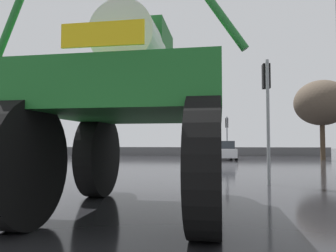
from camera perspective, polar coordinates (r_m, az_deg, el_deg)
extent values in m
plane|color=black|center=(18.97, 1.31, -7.15)|extent=(120.00, 120.00, 0.00)
cylinder|color=black|center=(8.54, -12.23, -5.18)|extent=(0.57, 2.11, 2.09)
cylinder|color=black|center=(7.95, 7.75, -5.39)|extent=(0.57, 2.11, 2.09)
cylinder|color=black|center=(5.67, -24.33, -6.13)|extent=(0.57, 2.11, 2.09)
cylinder|color=black|center=(4.74, 6.64, -7.05)|extent=(0.57, 2.11, 2.09)
cube|color=#1E6B28|center=(6.61, -5.48, 4.96)|extent=(3.59, 4.07, 0.81)
cube|color=#1A5B22|center=(7.19, -4.60, 12.38)|extent=(1.21, 1.51, 1.17)
cylinder|color=silver|center=(6.30, -6.79, 14.59)|extent=(1.22, 1.31, 1.16)
cylinder|color=#1E6B28|center=(5.98, -25.33, 18.43)|extent=(0.80, 0.16, 1.72)
cube|color=yellow|center=(4.91, -11.62, 15.72)|extent=(1.26, 0.10, 0.36)
cube|color=silver|center=(27.18, 9.79, -4.73)|extent=(1.98, 4.21, 0.70)
cube|color=#23282D|center=(27.02, 9.82, -3.32)|extent=(1.70, 2.20, 0.64)
cylinder|color=black|center=(28.44, 7.75, -5.13)|extent=(0.22, 0.61, 0.60)
cylinder|color=black|center=(28.64, 11.16, -5.08)|extent=(0.22, 0.61, 0.60)
cylinder|color=black|center=(25.76, 8.28, -5.35)|extent=(0.22, 0.61, 0.60)
cylinder|color=black|center=(25.97, 12.03, -5.30)|extent=(0.22, 0.61, 0.60)
cylinder|color=gray|center=(12.82, -24.87, -1.51)|extent=(0.11, 0.11, 3.30)
cube|color=black|center=(13.08, -24.26, 3.41)|extent=(0.24, 0.32, 0.84)
sphere|color=red|center=(13.27, -23.82, 4.49)|extent=(0.17, 0.17, 0.17)
sphere|color=#3C2403|center=(13.24, -23.84, 3.33)|extent=(0.17, 0.17, 0.17)
sphere|color=black|center=(13.21, -23.87, 2.17)|extent=(0.17, 0.17, 0.17)
cylinder|color=gray|center=(11.14, 17.38, 0.76)|extent=(0.11, 0.11, 4.16)
cube|color=black|center=(11.55, 17.06, 8.44)|extent=(0.24, 0.32, 0.84)
sphere|color=red|center=(11.79, 16.87, 9.55)|extent=(0.17, 0.17, 0.17)
sphere|color=#3C2403|center=(11.74, 16.89, 8.26)|extent=(0.17, 0.17, 0.17)
sphere|color=black|center=(11.69, 16.91, 6.96)|extent=(0.17, 0.17, 0.17)
cylinder|color=gray|center=(28.17, 10.46, -2.04)|extent=(0.11, 0.11, 3.64)
cube|color=black|center=(28.44, 10.41, 0.57)|extent=(0.24, 0.32, 0.84)
sphere|color=red|center=(28.64, 10.38, 1.08)|extent=(0.17, 0.17, 0.17)
sphere|color=#3C2403|center=(28.62, 10.38, 0.55)|extent=(0.17, 0.17, 0.17)
sphere|color=black|center=(28.61, 10.39, 0.01)|extent=(0.17, 0.17, 0.17)
cylinder|color=#473828|center=(28.06, 25.81, -2.37)|extent=(0.37, 0.37, 3.06)
ellipsoid|color=brown|center=(28.24, 25.67, 3.75)|extent=(4.23, 4.23, 3.59)
cube|color=#59595B|center=(34.15, 3.71, -4.53)|extent=(28.68, 0.24, 0.90)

